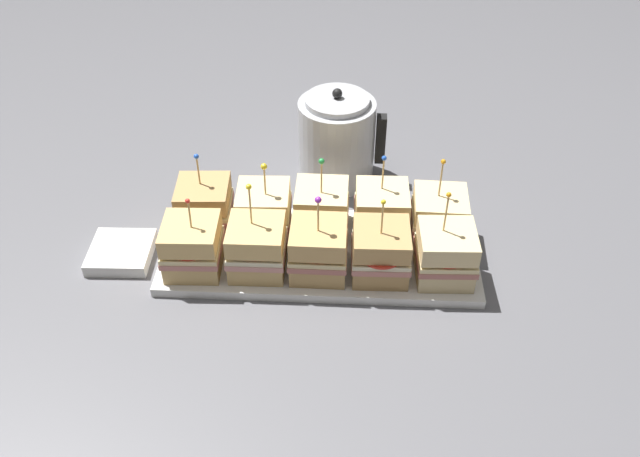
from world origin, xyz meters
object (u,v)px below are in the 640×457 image
(sandwich_front_left, at_px, (257,248))
(sandwich_front_center, at_px, (319,250))
(sandwich_front_right, at_px, (381,252))
(sandwich_back_left, at_px, (264,211))
(sandwich_back_far_right, at_px, (439,216))
(sandwich_front_far_left, at_px, (192,247))
(kettle_steel, at_px, (337,140))
(serving_platter, at_px, (320,253))
(sandwich_back_far_left, at_px, (205,207))
(sandwich_back_center, at_px, (322,210))
(sandwich_front_far_right, at_px, (446,254))
(sandwich_back_right, at_px, (381,212))
(napkin_stack, at_px, (121,252))

(sandwich_front_left, xyz_separation_m, sandwich_front_center, (0.11, -0.00, 0.00))
(sandwich_front_right, xyz_separation_m, sandwich_back_left, (-0.22, 0.11, -0.00))
(sandwich_front_left, bearing_deg, sandwich_back_far_right, 18.06)
(sandwich_front_far_left, xyz_separation_m, sandwich_back_far_right, (0.44, 0.11, -0.00))
(sandwich_front_left, bearing_deg, kettle_steel, 67.50)
(serving_platter, height_order, sandwich_back_far_left, sandwich_back_far_left)
(sandwich_front_right, bearing_deg, sandwich_back_center, 134.00)
(sandwich_front_far_right, height_order, sandwich_back_far_right, sandwich_front_far_right)
(sandwich_front_left, distance_m, sandwich_front_right, 0.22)
(serving_platter, bearing_deg, sandwich_front_right, -26.77)
(sandwich_back_center, height_order, sandwich_back_far_right, sandwich_back_far_right)
(sandwich_front_center, height_order, sandwich_back_right, same)
(sandwich_front_center, bearing_deg, sandwich_back_far_left, 153.57)
(sandwich_back_center, bearing_deg, sandwich_back_far_right, -1.20)
(sandwich_front_right, bearing_deg, sandwich_front_far_right, -0.14)
(sandwich_back_far_right, relative_size, kettle_steel, 0.81)
(sandwich_back_far_left, height_order, sandwich_back_far_right, sandwich_back_far_right)
(sandwich_front_center, xyz_separation_m, sandwich_front_right, (0.11, -0.00, -0.00))
(sandwich_front_far_left, bearing_deg, sandwich_front_right, 0.51)
(serving_platter, height_order, sandwich_back_center, sandwich_back_center)
(sandwich_back_center, xyz_separation_m, sandwich_back_far_right, (0.22, -0.00, -0.00))
(serving_platter, distance_m, sandwich_front_left, 0.13)
(sandwich_front_far_left, xyz_separation_m, sandwich_back_far_left, (0.00, 0.11, 0.00))
(sandwich_back_right, distance_m, sandwich_back_far_right, 0.11)
(sandwich_back_center, bearing_deg, napkin_stack, -168.28)
(sandwich_front_right, height_order, napkin_stack, sandwich_front_right)
(sandwich_front_center, bearing_deg, serving_platter, 91.78)
(sandwich_back_far_left, bearing_deg, sandwich_front_left, -44.37)
(kettle_steel, height_order, napkin_stack, kettle_steel)
(napkin_stack, bearing_deg, sandwich_back_right, 9.10)
(sandwich_front_left, relative_size, sandwich_back_left, 1.13)
(sandwich_back_center, bearing_deg, sandwich_back_right, 0.18)
(sandwich_front_far_left, distance_m, sandwich_back_left, 0.16)
(sandwich_front_left, height_order, sandwich_back_far_right, sandwich_front_left)
(sandwich_back_far_left, height_order, napkin_stack, sandwich_back_far_left)
(sandwich_front_far_right, relative_size, sandwich_back_right, 1.06)
(sandwich_back_far_right, bearing_deg, sandwich_front_center, -153.80)
(sandwich_front_center, bearing_deg, kettle_steel, 86.33)
(sandwich_front_center, distance_m, sandwich_back_center, 0.11)
(sandwich_front_far_right, relative_size, napkin_stack, 1.53)
(sandwich_front_center, xyz_separation_m, sandwich_back_far_right, (0.22, 0.11, -0.00))
(sandwich_back_center, distance_m, napkin_stack, 0.38)
(sandwich_back_left, bearing_deg, napkin_stack, -164.63)
(sandwich_front_far_left, height_order, sandwich_front_far_right, sandwich_front_far_right)
(sandwich_back_center, distance_m, sandwich_back_right, 0.11)
(sandwich_back_center, relative_size, sandwich_back_right, 1.01)
(sandwich_front_center, xyz_separation_m, kettle_steel, (0.02, 0.31, 0.03))
(serving_platter, height_order, kettle_steel, kettle_steel)
(sandwich_back_left, bearing_deg, sandwich_back_right, 1.39)
(sandwich_front_center, distance_m, kettle_steel, 0.31)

